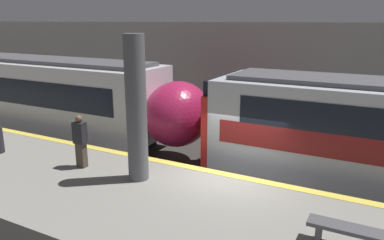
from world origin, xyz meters
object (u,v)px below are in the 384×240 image
at_px(train_modern, 15,93).
at_px(person_waiting, 80,140).
at_px(support_pillar_near, 136,110).
at_px(platform_bench, 348,232).

bearing_deg(train_modern, person_waiting, -26.68).
height_order(support_pillar_near, train_modern, support_pillar_near).
distance_m(train_modern, platform_bench, 16.39).
relative_size(support_pillar_near, person_waiting, 2.46).
height_order(train_modern, person_waiting, train_modern).
bearing_deg(support_pillar_near, platform_bench, -8.60).
bearing_deg(support_pillar_near, person_waiting, -177.26).
relative_size(support_pillar_near, platform_bench, 2.61).
relative_size(train_modern, platform_bench, 13.33).
bearing_deg(platform_bench, support_pillar_near, 171.40).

